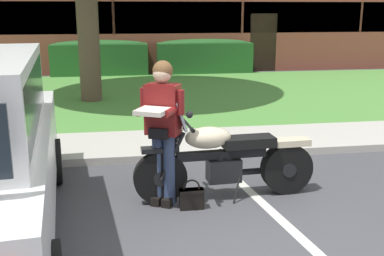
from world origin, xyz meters
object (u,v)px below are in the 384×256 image
at_px(hedge_center_left, 204,56).
at_px(brick_building, 114,17).
at_px(hedge_left, 100,57).
at_px(rider_person, 162,122).
at_px(motorcycle, 232,159).
at_px(handbag, 192,197).

height_order(hedge_center_left, brick_building, brick_building).
relative_size(hedge_left, hedge_center_left, 0.98).
distance_m(rider_person, brick_building, 17.23).
bearing_deg(motorcycle, hedge_center_left, 81.14).
bearing_deg(handbag, brick_building, 92.83).
bearing_deg(brick_building, motorcycle, -85.33).
distance_m(motorcycle, hedge_center_left, 11.34).
xyz_separation_m(handbag, hedge_center_left, (2.28, 11.48, 0.51)).
distance_m(hedge_center_left, brick_building, 6.80).
height_order(handbag, brick_building, brick_building).
relative_size(rider_person, hedge_center_left, 0.51).
distance_m(motorcycle, handbag, 0.70).
distance_m(hedge_left, hedge_center_left, 3.66).
height_order(rider_person, hedge_left, rider_person).
xyz_separation_m(handbag, brick_building, (-0.86, 17.38, 1.74)).
relative_size(motorcycle, rider_person, 1.32).
distance_m(hedge_left, brick_building, 6.05).
distance_m(handbag, hedge_left, 11.57).
height_order(motorcycle, hedge_center_left, motorcycle).
height_order(rider_person, hedge_center_left, rider_person).
relative_size(rider_person, brick_building, 0.06).
bearing_deg(rider_person, hedge_left, 95.39).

